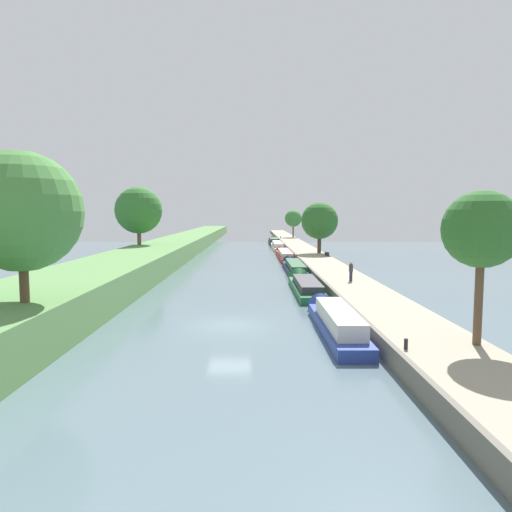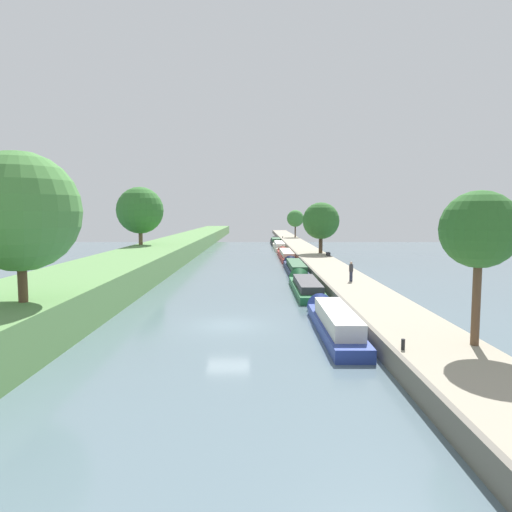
{
  "view_description": "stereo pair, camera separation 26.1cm",
  "coord_description": "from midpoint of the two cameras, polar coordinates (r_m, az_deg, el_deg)",
  "views": [
    {
      "loc": [
        1.38,
        -26.77,
        6.58
      ],
      "look_at": [
        1.8,
        33.77,
        1.0
      ],
      "focal_mm": 32.4,
      "sensor_mm": 36.0,
      "label": 1
    },
    {
      "loc": [
        1.64,
        -26.77,
        6.58
      ],
      "look_at": [
        1.8,
        33.77,
        1.0
      ],
      "focal_mm": 32.4,
      "sensor_mm": 36.0,
      "label": 2
    }
  ],
  "objects": [
    {
      "name": "tree_leftbank_upstream",
      "position": [
        63.89,
        -14.16,
        5.48
      ],
      "size": [
        6.24,
        6.24,
        7.73
      ],
      "color": "brown",
      "rests_on": "left_grassy_bank"
    },
    {
      "name": "person_walking",
      "position": [
        39.29,
        11.7,
        -1.82
      ],
      "size": [
        0.34,
        0.34,
        1.66
      ],
      "color": "#282D42",
      "rests_on": "right_towpath"
    },
    {
      "name": "park_bench",
      "position": [
        62.43,
        8.88,
        0.33
      ],
      "size": [
        0.44,
        1.5,
        0.47
      ],
      "color": "#333338",
      "rests_on": "right_towpath"
    },
    {
      "name": "narrowboat_black",
      "position": [
        101.29,
        2.36,
        1.83
      ],
      "size": [
        2.1,
        12.12,
        1.99
      ],
      "color": "black",
      "rests_on": "ground_plane"
    },
    {
      "name": "narrowboat_red",
      "position": [
        68.73,
        3.66,
        0.18
      ],
      "size": [
        1.85,
        16.8,
        1.8
      ],
      "color": "maroon",
      "rests_on": "ground_plane"
    },
    {
      "name": "narrowboat_green",
      "position": [
        39.71,
        6.14,
        -3.63
      ],
      "size": [
        2.1,
        12.15,
        1.99
      ],
      "color": "#1E6033",
      "rests_on": "ground_plane"
    },
    {
      "name": "stone_quay",
      "position": [
        28.07,
        11.94,
        -7.37
      ],
      "size": [
        0.25,
        260.0,
        0.98
      ],
      "color": "#6B665B",
      "rests_on": "ground_plane"
    },
    {
      "name": "left_grassy_bank",
      "position": [
        30.1,
        -25.15,
        -5.53
      ],
      "size": [
        7.38,
        260.0,
        2.4
      ],
      "color": "#5B894C",
      "rests_on": "ground_plane"
    },
    {
      "name": "tree_rightbank_midfar",
      "position": [
        110.61,
        4.8,
        4.64
      ],
      "size": [
        4.0,
        4.0,
        6.49
      ],
      "color": "#4C3828",
      "rests_on": "right_towpath"
    },
    {
      "name": "tree_rightbank_midnear",
      "position": [
        66.45,
        7.99,
        4.32
      ],
      "size": [
        5.22,
        5.22,
        7.24
      ],
      "color": "#4C3828",
      "rests_on": "right_towpath"
    },
    {
      "name": "ground_plane",
      "position": [
        27.61,
        -3.32,
        -8.53
      ],
      "size": [
        160.0,
        160.0,
        0.0
      ],
      "primitive_type": "plane",
      "color": "slate"
    },
    {
      "name": "narrowboat_navy",
      "position": [
        52.58,
        4.83,
        -1.39
      ],
      "size": [
        1.87,
        14.8,
        1.82
      ],
      "color": "#141E42",
      "rests_on": "ground_plane"
    },
    {
      "name": "narrowboat_cream",
      "position": [
        86.36,
        2.8,
        1.26
      ],
      "size": [
        1.86,
        16.27,
        1.92
      ],
      "color": "beige",
      "rests_on": "ground_plane"
    },
    {
      "name": "tree_rightbank_near",
      "position": [
        21.66,
        26.03,
        2.87
      ],
      "size": [
        3.29,
        3.29,
        6.62
      ],
      "color": "brown",
      "rests_on": "right_towpath"
    },
    {
      "name": "mooring_bollard_near",
      "position": [
        20.5,
        17.91,
        -10.31
      ],
      "size": [
        0.16,
        0.16,
        0.45
      ],
      "color": "black",
      "rests_on": "right_towpath"
    },
    {
      "name": "narrowboat_blue",
      "position": [
        26.39,
        9.72,
        -7.91
      ],
      "size": [
        1.81,
        11.43,
        2.02
      ],
      "color": "#283D93",
      "rests_on": "ground_plane"
    },
    {
      "name": "tree_leftbank_downstream",
      "position": [
        24.21,
        -27.06,
        4.9
      ],
      "size": [
        5.62,
        5.62,
        7.09
      ],
      "color": "brown",
      "rests_on": "left_grassy_bank"
    },
    {
      "name": "mooring_bollard_far",
      "position": [
        106.17,
        3.23,
        2.33
      ],
      "size": [
        0.16,
        0.16,
        0.45
      ],
      "color": "black",
      "rests_on": "right_towpath"
    },
    {
      "name": "right_towpath",
      "position": [
        28.63,
        16.42,
        -7.28
      ],
      "size": [
        4.29,
        260.0,
        0.93
      ],
      "color": "#9E937F",
      "rests_on": "ground_plane"
    }
  ]
}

